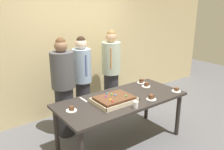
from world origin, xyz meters
TOP-DOWN VIEW (x-y plane):
  - ground_plane at (0.00, 0.00)m, footprint 12.00×12.00m
  - interior_back_panel at (0.00, 1.60)m, footprint 8.00×0.12m
  - party_table at (0.00, 0.00)m, footprint 2.02×0.90m
  - sheet_cake at (-0.18, -0.05)m, footprint 0.60×0.45m
  - plated_slice_near_left at (-0.81, 0.07)m, footprint 0.15×0.15m
  - plated_slice_near_right at (0.33, -0.30)m, footprint 0.15×0.15m
  - plated_slice_far_left at (0.91, -0.31)m, footprint 0.15×0.15m
  - plated_slice_far_right at (0.73, 0.34)m, footprint 0.15×0.15m
  - plated_slice_center_front at (0.67, 0.15)m, footprint 0.15×0.15m
  - drink_cup_nearest at (-0.06, -0.38)m, footprint 0.07×0.07m
  - cake_server_utensil at (-0.50, 0.30)m, footprint 0.03×0.20m
  - person_serving_front at (0.60, 1.09)m, footprint 0.37×0.37m
  - person_green_shirt_behind at (-0.13, 0.97)m, footprint 0.33×0.33m
  - person_striped_tie_right at (-0.59, 0.78)m, footprint 0.38×0.38m

SIDE VIEW (x-z plane):
  - ground_plane at x=0.00m, z-range 0.00..0.00m
  - party_table at x=0.00m, z-range 0.31..1.09m
  - cake_server_utensil at x=-0.50m, z-range 0.79..0.79m
  - plated_slice_far_left at x=0.91m, z-range 0.77..0.83m
  - plated_slice_near_left at x=-0.81m, z-range 0.77..0.84m
  - plated_slice_center_front at x=0.67m, z-range 0.77..0.84m
  - plated_slice_far_right at x=0.73m, z-range 0.77..0.85m
  - plated_slice_near_right at x=0.33m, z-range 0.78..0.85m
  - sheet_cake at x=-0.18m, z-range 0.77..0.88m
  - drink_cup_nearest at x=-0.06m, z-range 0.79..0.89m
  - person_green_shirt_behind at x=-0.13m, z-range 0.03..1.67m
  - person_striped_tie_right at x=-0.59m, z-range 0.02..1.70m
  - person_serving_front at x=0.60m, z-range 0.02..1.71m
  - interior_back_panel at x=0.00m, z-range 0.00..3.00m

